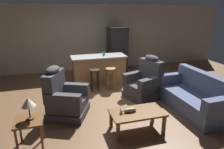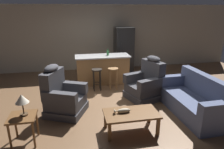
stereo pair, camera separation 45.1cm
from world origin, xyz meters
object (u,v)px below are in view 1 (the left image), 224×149
(recliner_near_island, at_px, (145,83))
(kitchen_island, at_px, (99,69))
(table_lamp, at_px, (28,103))
(bottle_tall_green, at_px, (104,53))
(recliner_near_lamp, at_px, (64,98))
(couch, at_px, (194,97))
(coffee_table, at_px, (137,114))
(refrigerator, at_px, (117,50))
(end_table, at_px, (29,125))
(bar_stool_right, at_px, (111,75))
(bar_stool_left, at_px, (95,76))
(fish_figurine, at_px, (129,110))

(recliner_near_island, bearing_deg, kitchen_island, -74.83)
(table_lamp, bearing_deg, bottle_tall_green, 54.81)
(recliner_near_lamp, xyz_separation_m, table_lamp, (-0.64, -1.01, 0.45))
(recliner_near_island, height_order, bottle_tall_green, recliner_near_island)
(table_lamp, xyz_separation_m, kitchen_island, (1.89, 2.93, -0.39))
(couch, relative_size, bottle_tall_green, 8.93)
(kitchen_island, bearing_deg, couch, -54.22)
(coffee_table, relative_size, refrigerator, 0.62)
(end_table, xyz_separation_m, bar_stool_right, (2.15, 2.32, 0.01))
(bar_stool_left, height_order, refrigerator, refrigerator)
(bar_stool_left, bearing_deg, refrigerator, 54.54)
(kitchen_island, distance_m, bottle_tall_green, 0.58)
(bar_stool_right, bearing_deg, kitchen_island, 110.46)
(bar_stool_left, height_order, bar_stool_right, same)
(coffee_table, height_order, couch, couch)
(coffee_table, xyz_separation_m, kitchen_island, (-0.14, 2.97, 0.11))
(refrigerator, bearing_deg, fish_figurine, -104.50)
(end_table, distance_m, bottle_tall_green, 3.68)
(table_lamp, distance_m, bar_stool_right, 3.15)
(couch, distance_m, end_table, 3.78)
(end_table, bearing_deg, fish_figurine, 0.29)
(coffee_table, bearing_deg, bar_stool_right, 87.69)
(bar_stool_left, relative_size, bar_stool_right, 1.00)
(recliner_near_island, xyz_separation_m, refrigerator, (0.03, 2.68, 0.46))
(recliner_near_island, bearing_deg, bottle_tall_green, -80.30)
(couch, xyz_separation_m, table_lamp, (-3.73, -0.37, 0.53))
(recliner_near_lamp, bearing_deg, kitchen_island, 80.69)
(recliner_near_lamp, bearing_deg, table_lamp, -98.36)
(fish_figurine, xyz_separation_m, bar_stool_right, (0.27, 2.31, 0.01))
(table_lamp, bearing_deg, refrigerator, 54.71)
(bar_stool_right, bearing_deg, recliner_near_lamp, -139.16)
(kitchen_island, bearing_deg, bar_stool_left, -113.31)
(recliner_near_lamp, bearing_deg, end_table, -98.89)
(refrigerator, height_order, bottle_tall_green, refrigerator)
(coffee_table, height_order, recliner_near_lamp, recliner_near_lamp)
(coffee_table, xyz_separation_m, couch, (1.70, 0.42, -0.02))
(fish_figurine, relative_size, table_lamp, 0.83)
(couch, xyz_separation_m, bar_stool_right, (-1.60, 1.92, 0.13))
(coffee_table, distance_m, bar_stool_right, 2.35)
(recliner_near_lamp, height_order, bottle_tall_green, recliner_near_lamp)
(refrigerator, bearing_deg, coffee_table, -102.06)
(bar_stool_right, bearing_deg, bottle_tall_green, 94.38)
(coffee_table, relative_size, recliner_near_lamp, 0.92)
(couch, relative_size, recliner_near_lamp, 1.60)
(fish_figurine, distance_m, bar_stool_left, 2.32)
(coffee_table, distance_m, recliner_near_island, 1.72)
(recliner_near_island, distance_m, table_lamp, 3.26)
(recliner_near_island, height_order, end_table, recliner_near_island)
(end_table, xyz_separation_m, refrigerator, (2.95, 4.15, 0.42))
(couch, bearing_deg, kitchen_island, -55.46)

